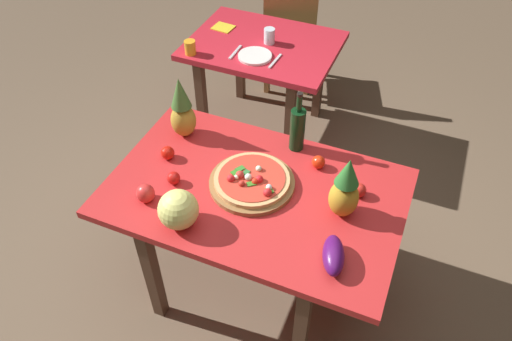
# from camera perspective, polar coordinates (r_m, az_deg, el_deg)

# --- Properties ---
(ground_plane) EXTENTS (10.00, 10.00, 0.00)m
(ground_plane) POSITION_cam_1_polar(r_m,az_deg,el_deg) (2.91, -0.09, -12.36)
(ground_plane) COLOR brown
(display_table) EXTENTS (1.40, 0.88, 0.74)m
(display_table) POSITION_cam_1_polar(r_m,az_deg,el_deg) (2.39, -0.11, -3.65)
(display_table) COLOR #4F3425
(display_table) RESTS_ON ground_plane
(background_table) EXTENTS (0.99, 0.76, 0.74)m
(background_table) POSITION_cam_1_polar(r_m,az_deg,el_deg) (3.47, 0.83, 12.97)
(background_table) COLOR #4F3425
(background_table) RESTS_ON ground_plane
(dining_chair) EXTENTS (0.51, 0.51, 0.85)m
(dining_chair) POSITION_cam_1_polar(r_m,az_deg,el_deg) (4.04, 3.89, 15.38)
(dining_chair) COLOR olive
(dining_chair) RESTS_ON ground_plane
(pizza_board) EXTENTS (0.41, 0.41, 0.02)m
(pizza_board) POSITION_cam_1_polar(r_m,az_deg,el_deg) (2.34, -0.47, -1.44)
(pizza_board) COLOR olive
(pizza_board) RESTS_ON display_table
(pizza) EXTENTS (0.36, 0.36, 0.06)m
(pizza) POSITION_cam_1_polar(r_m,az_deg,el_deg) (2.32, -0.47, -1.05)
(pizza) COLOR tan
(pizza) RESTS_ON pizza_board
(wine_bottle) EXTENTS (0.08, 0.08, 0.34)m
(wine_bottle) POSITION_cam_1_polar(r_m,az_deg,el_deg) (2.47, 4.84, 4.91)
(wine_bottle) COLOR black
(wine_bottle) RESTS_ON display_table
(pineapple_left) EXTENTS (0.13, 0.13, 0.35)m
(pineapple_left) POSITION_cam_1_polar(r_m,az_deg,el_deg) (2.56, -8.58, 6.91)
(pineapple_left) COLOR #AF8A2E
(pineapple_left) RESTS_ON display_table
(pineapple_right) EXTENTS (0.13, 0.13, 0.33)m
(pineapple_right) POSITION_cam_1_polar(r_m,az_deg,el_deg) (2.16, 10.31, -2.27)
(pineapple_right) COLOR #B78D25
(pineapple_right) RESTS_ON display_table
(melon) EXTENTS (0.18, 0.18, 0.18)m
(melon) POSITION_cam_1_polar(r_m,az_deg,el_deg) (2.15, -9.02, -4.51)
(melon) COLOR #DBDB73
(melon) RESTS_ON display_table
(bell_pepper) EXTENTS (0.09, 0.09, 0.09)m
(bell_pepper) POSITION_cam_1_polar(r_m,az_deg,el_deg) (2.31, -12.72, -2.61)
(bell_pepper) COLOR red
(bell_pepper) RESTS_ON display_table
(eggplant) EXTENTS (0.15, 0.22, 0.09)m
(eggplant) POSITION_cam_1_polar(r_m,az_deg,el_deg) (2.05, 8.99, -9.71)
(eggplant) COLOR #491055
(eggplant) RESTS_ON display_table
(tomato_beside_pepper) EXTENTS (0.07, 0.07, 0.07)m
(tomato_beside_pepper) POSITION_cam_1_polar(r_m,az_deg,el_deg) (2.33, 11.89, -2.24)
(tomato_beside_pepper) COLOR red
(tomato_beside_pepper) RESTS_ON display_table
(tomato_at_corner) EXTENTS (0.06, 0.06, 0.06)m
(tomato_at_corner) POSITION_cam_1_polar(r_m,az_deg,el_deg) (2.37, -9.56, -0.87)
(tomato_at_corner) COLOR red
(tomato_at_corner) RESTS_ON display_table
(tomato_by_bottle) EXTENTS (0.07, 0.07, 0.07)m
(tomato_by_bottle) POSITION_cam_1_polar(r_m,az_deg,el_deg) (2.43, 7.27, 0.98)
(tomato_by_bottle) COLOR red
(tomato_by_bottle) RESTS_ON display_table
(tomato_near_board) EXTENTS (0.07, 0.07, 0.07)m
(tomato_near_board) POSITION_cam_1_polar(r_m,az_deg,el_deg) (2.50, -10.24, 2.03)
(tomato_near_board) COLOR red
(tomato_near_board) RESTS_ON display_table
(drinking_glass_juice) EXTENTS (0.07, 0.07, 0.09)m
(drinking_glass_juice) POSITION_cam_1_polar(r_m,az_deg,el_deg) (3.30, -7.67, 14.00)
(drinking_glass_juice) COLOR orange
(drinking_glass_juice) RESTS_ON background_table
(drinking_glass_water) EXTENTS (0.07, 0.07, 0.10)m
(drinking_glass_water) POSITION_cam_1_polar(r_m,az_deg,el_deg) (3.39, 1.57, 15.37)
(drinking_glass_water) COLOR silver
(drinking_glass_water) RESTS_ON background_table
(dinner_plate) EXTENTS (0.22, 0.22, 0.02)m
(dinner_plate) POSITION_cam_1_polar(r_m,az_deg,el_deg) (3.25, -0.13, 13.17)
(dinner_plate) COLOR white
(dinner_plate) RESTS_ON background_table
(fork_utensil) EXTENTS (0.02, 0.18, 0.01)m
(fork_utensil) POSITION_cam_1_polar(r_m,az_deg,el_deg) (3.30, -2.43, 13.59)
(fork_utensil) COLOR silver
(fork_utensil) RESTS_ON background_table
(knife_utensil) EXTENTS (0.03, 0.18, 0.01)m
(knife_utensil) POSITION_cam_1_polar(r_m,az_deg,el_deg) (3.21, 2.23, 12.60)
(knife_utensil) COLOR silver
(knife_utensil) RESTS_ON background_table
(napkin_folded) EXTENTS (0.15, 0.13, 0.01)m
(napkin_folded) POSITION_cam_1_polar(r_m,az_deg,el_deg) (3.60, -3.84, 16.26)
(napkin_folded) COLOR yellow
(napkin_folded) RESTS_ON background_table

